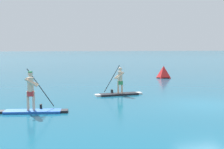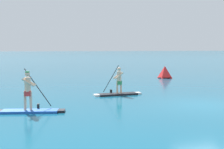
% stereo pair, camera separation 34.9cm
% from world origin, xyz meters
% --- Properties ---
extents(ground, '(440.00, 440.00, 0.00)m').
position_xyz_m(ground, '(0.00, 0.00, 0.00)').
color(ground, '#145B7A').
extents(paddleboarder_near_left, '(2.98, 1.21, 1.89)m').
position_xyz_m(paddleboarder_near_left, '(-8.16, 0.53, 0.39)').
color(paddleboarder_near_left, blue).
rests_on(paddleboarder_near_left, ground).
extents(paddleboarder_mid_center, '(2.88, 0.92, 1.76)m').
position_xyz_m(paddleboarder_mid_center, '(-3.08, 4.16, 0.34)').
color(paddleboarder_mid_center, black).
rests_on(paddleboarder_mid_center, ground).
extents(race_marker_buoy, '(1.46, 1.46, 1.09)m').
position_xyz_m(race_marker_buoy, '(4.11, 12.81, 0.48)').
color(race_marker_buoy, red).
rests_on(race_marker_buoy, ground).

